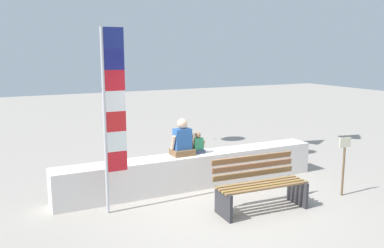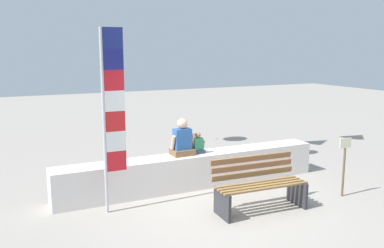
# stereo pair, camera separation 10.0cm
# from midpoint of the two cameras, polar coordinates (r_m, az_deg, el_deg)

# --- Properties ---
(ground_plane) EXTENTS (40.00, 40.00, 0.00)m
(ground_plane) POSITION_cam_midpoint_polar(r_m,az_deg,el_deg) (7.21, 4.00, -11.43)
(ground_plane) COLOR gray
(seawall_ledge) EXTENTS (5.40, 0.53, 0.66)m
(seawall_ledge) POSITION_cam_midpoint_polar(r_m,az_deg,el_deg) (8.07, -0.19, -6.51)
(seawall_ledge) COLOR silver
(seawall_ledge) RESTS_ON ground
(park_bench) EXTENTS (1.61, 0.68, 0.88)m
(park_bench) POSITION_cam_midpoint_polar(r_m,az_deg,el_deg) (7.04, 9.03, -8.48)
(park_bench) COLOR olive
(park_bench) RESTS_ON ground
(person_adult) EXTENTS (0.47, 0.35, 0.72)m
(person_adult) POSITION_cam_midpoint_polar(r_m,az_deg,el_deg) (7.85, -1.73, -2.37)
(person_adult) COLOR brown
(person_adult) RESTS_ON seawall_ledge
(person_child) EXTENTS (0.28, 0.20, 0.43)m
(person_child) POSITION_cam_midpoint_polar(r_m,az_deg,el_deg) (8.02, 0.45, -2.94)
(person_child) COLOR #2F3650
(person_child) RESTS_ON seawall_ledge
(flag_banner) EXTENTS (0.38, 0.05, 3.02)m
(flag_banner) POSITION_cam_midpoint_polar(r_m,az_deg,el_deg) (6.66, -11.63, 1.97)
(flag_banner) COLOR #B7B7BC
(flag_banner) RESTS_ON ground
(sign_post) EXTENTS (0.24, 0.05, 1.10)m
(sign_post) POSITION_cam_midpoint_polar(r_m,az_deg,el_deg) (7.99, 20.13, -4.88)
(sign_post) COLOR brown
(sign_post) RESTS_ON ground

